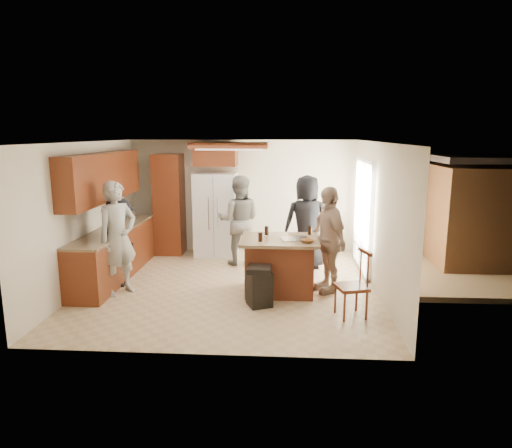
# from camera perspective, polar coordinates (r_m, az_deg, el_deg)

# --- Properties ---
(room_shell) EXTENTS (8.00, 5.20, 5.00)m
(room_shell) POSITION_cam_1_polar(r_m,az_deg,el_deg) (10.00, 23.67, 0.10)
(room_shell) COLOR tan
(room_shell) RESTS_ON ground
(person_front_left) EXTENTS (0.82, 0.85, 1.89)m
(person_front_left) POSITION_cam_1_polar(r_m,az_deg,el_deg) (7.85, -16.89, -1.71)
(person_front_left) COLOR #989890
(person_front_left) RESTS_ON ground
(person_behind_left) EXTENTS (0.89, 0.55, 1.82)m
(person_behind_left) POSITION_cam_1_polar(r_m,az_deg,el_deg) (9.22, -2.14, 0.46)
(person_behind_left) COLOR gray
(person_behind_left) RESTS_ON ground
(person_behind_right) EXTENTS (0.99, 0.74, 1.85)m
(person_behind_right) POSITION_cam_1_polar(r_m,az_deg,el_deg) (8.99, 6.35, 0.22)
(person_behind_right) COLOR black
(person_behind_right) RESTS_ON ground
(person_side_right) EXTENTS (0.87, 1.17, 1.79)m
(person_side_right) POSITION_cam_1_polar(r_m,az_deg,el_deg) (7.71, 9.02, -1.95)
(person_side_right) COLOR tan
(person_side_right) RESTS_ON ground
(person_counter) EXTENTS (0.49, 1.02, 1.56)m
(person_counter) POSITION_cam_1_polar(r_m,az_deg,el_deg) (8.30, -16.69, -2.18)
(person_counter) COLOR black
(person_counter) RESTS_ON ground
(left_cabinetry) EXTENTS (0.64, 3.00, 2.30)m
(left_cabinetry) POSITION_cam_1_polar(r_m,az_deg,el_deg) (8.76, -17.75, -0.37)
(left_cabinetry) COLOR maroon
(left_cabinetry) RESTS_ON ground
(back_wall_units) EXTENTS (1.80, 0.60, 2.45)m
(back_wall_units) POSITION_cam_1_polar(r_m,az_deg,el_deg) (10.12, -9.38, 3.98)
(back_wall_units) COLOR maroon
(back_wall_units) RESTS_ON ground
(refrigerator) EXTENTS (0.90, 0.76, 1.80)m
(refrigerator) POSITION_cam_1_polar(r_m,az_deg,el_deg) (9.97, -5.00, 1.18)
(refrigerator) COLOR white
(refrigerator) RESTS_ON ground
(kitchen_island) EXTENTS (1.28, 1.03, 0.93)m
(kitchen_island) POSITION_cam_1_polar(r_m,az_deg,el_deg) (7.68, 2.94, -5.13)
(kitchen_island) COLOR #A74A2B
(kitchen_island) RESTS_ON ground
(island_items) EXTENTS (0.93, 0.74, 0.15)m
(island_items) POSITION_cam_1_polar(r_m,az_deg,el_deg) (7.49, 4.81, -1.70)
(island_items) COLOR silver
(island_items) RESTS_ON kitchen_island
(trash_bin) EXTENTS (0.45, 0.45, 0.63)m
(trash_bin) POSITION_cam_1_polar(r_m,az_deg,el_deg) (7.12, 0.42, -7.75)
(trash_bin) COLOR black
(trash_bin) RESTS_ON ground
(spindle_chair) EXTENTS (0.52, 0.52, 0.99)m
(spindle_chair) POSITION_cam_1_polar(r_m,az_deg,el_deg) (6.83, 11.99, -7.68)
(spindle_chair) COLOR maroon
(spindle_chair) RESTS_ON ground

